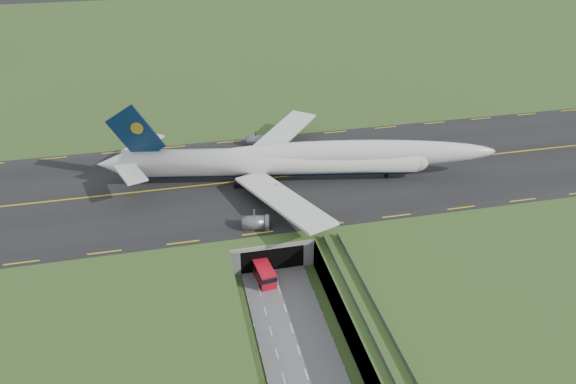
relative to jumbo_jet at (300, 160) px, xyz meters
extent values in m
plane|color=#3E5823|center=(-10.73, -30.88, -11.09)|extent=(900.00, 900.00, 0.00)
cube|color=gray|center=(-10.73, -30.88, -8.09)|extent=(800.00, 800.00, 6.00)
cube|color=slate|center=(-10.73, -38.38, -10.99)|extent=(12.00, 75.00, 0.20)
cube|color=black|center=(-10.73, 2.12, -5.00)|extent=(800.00, 44.00, 0.18)
cube|color=gray|center=(-10.73, -11.88, -5.59)|extent=(16.00, 22.00, 1.00)
cube|color=gray|center=(-17.73, -11.88, -8.09)|extent=(2.00, 22.00, 6.00)
cube|color=gray|center=(-3.73, -11.88, -8.09)|extent=(2.00, 22.00, 6.00)
cube|color=black|center=(-10.73, -16.88, -8.59)|extent=(12.00, 12.00, 5.00)
cube|color=#A8A8A3|center=(-10.73, -22.93, -5.49)|extent=(17.00, 0.50, 0.80)
cube|color=#A8A8A3|center=(0.27, -49.38, -5.29)|extent=(3.00, 53.00, 0.50)
cube|color=gray|center=(-1.13, -49.38, -4.54)|extent=(0.06, 53.00, 1.00)
cube|color=gray|center=(1.67, -49.38, -4.54)|extent=(0.06, 53.00, 1.00)
cylinder|color=#A8A8A3|center=(0.27, -46.88, -8.29)|extent=(0.90, 0.90, 5.60)
cylinder|color=#A8A8A3|center=(0.27, -34.88, -8.29)|extent=(0.90, 0.90, 5.60)
cylinder|color=white|center=(-5.95, 1.08, -0.24)|extent=(63.48, 17.16, 5.97)
sphere|color=white|center=(25.26, -4.57, -0.24)|extent=(6.80, 6.80, 5.85)
cone|color=white|center=(-39.91, 7.21, -0.24)|extent=(7.43, 6.74, 5.67)
ellipsoid|color=white|center=(10.90, -1.97, 1.10)|extent=(63.99, 16.79, 6.27)
ellipsoid|color=black|center=(24.34, -4.40, 0.50)|extent=(4.58, 3.31, 2.09)
cylinder|color=black|center=(-5.95, 1.08, -2.57)|extent=(59.74, 13.19, 2.51)
cube|color=white|center=(-1.46, 15.43, -1.17)|extent=(23.04, 25.55, 2.51)
cube|color=white|center=(-33.16, 13.10, 1.16)|extent=(9.65, 10.66, 0.96)
cube|color=white|center=(-6.77, -13.94, -1.17)|extent=(15.59, 28.51, 2.51)
cube|color=white|center=(-35.65, -0.67, 1.16)|extent=(7.13, 11.06, 0.96)
cube|color=black|center=(-33.94, 6.14, 6.75)|extent=(11.77, 2.66, 13.20)
cylinder|color=gold|center=(-33.49, 6.05, 8.15)|extent=(2.69, 1.11, 2.61)
cylinder|color=slate|center=(-3.71, 9.67, -4.07)|extent=(5.32, 3.89, 3.08)
cylinder|color=slate|center=(-6.30, 20.10, -4.07)|extent=(5.32, 3.89, 3.08)
cylinder|color=slate|center=(-6.86, -7.76, -4.07)|extent=(5.32, 3.89, 3.08)
cylinder|color=slate|center=(-12.94, -16.62, -4.07)|extent=(5.32, 3.89, 3.08)
cylinder|color=black|center=(19.02, -3.44, -4.39)|extent=(1.09, 0.64, 1.03)
cube|color=black|center=(-10.08, 1.82, -4.25)|extent=(6.67, 7.42, 1.31)
cube|color=red|center=(-12.90, -24.95, -9.39)|extent=(3.64, 7.75, 2.99)
cube|color=black|center=(-12.90, -24.95, -8.79)|extent=(3.72, 7.86, 1.00)
cube|color=black|center=(-12.90, -24.95, -10.64)|extent=(3.39, 7.24, 0.50)
cylinder|color=black|center=(-13.89, -27.58, -10.54)|extent=(0.45, 0.93, 0.90)
cylinder|color=black|center=(-14.47, -22.63, -10.54)|extent=(0.45, 0.93, 0.90)
cylinder|color=black|center=(-11.32, -27.28, -10.54)|extent=(0.45, 0.93, 0.90)
cylinder|color=black|center=(-11.90, -22.33, -10.54)|extent=(0.45, 0.93, 0.90)
camera|label=1|loc=(-26.38, -106.02, 54.82)|focal=35.00mm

